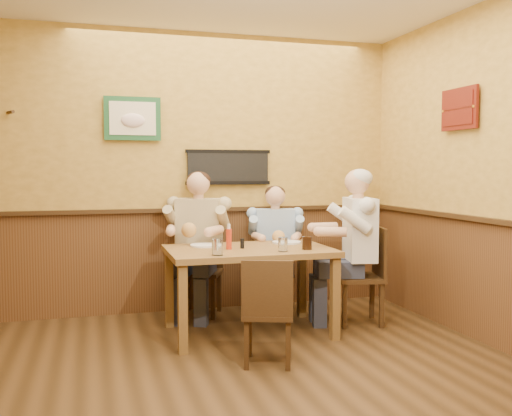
{
  "coord_description": "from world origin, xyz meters",
  "views": [
    {
      "loc": [
        -0.61,
        -3.21,
        1.44
      ],
      "look_at": [
        0.75,
        1.45,
        1.1
      ],
      "focal_mm": 40.0,
      "sensor_mm": 36.0,
      "label": 1
    }
  ],
  "objects_px": {
    "diner_tan_shirt": "(199,251)",
    "water_glass_mid": "(283,244)",
    "diner_white_elder": "(359,255)",
    "salt_shaker": "(217,245)",
    "water_glass_left": "(217,247)",
    "pepper_shaker": "(242,244)",
    "chair_near_side": "(268,310)",
    "chair_back_left": "(199,270)",
    "diner_blue_polo": "(275,254)",
    "dining_table": "(249,259)",
    "chair_back_right": "(275,271)",
    "chair_right_end": "(359,275)",
    "hot_sauce_bottle": "(229,238)",
    "cola_tumbler": "(307,243)"
  },
  "relations": [
    {
      "from": "chair_near_side",
      "to": "diner_tan_shirt",
      "type": "height_order",
      "value": "diner_tan_shirt"
    },
    {
      "from": "chair_back_left",
      "to": "diner_tan_shirt",
      "type": "height_order",
      "value": "diner_tan_shirt"
    },
    {
      "from": "dining_table",
      "to": "water_glass_mid",
      "type": "bearing_deg",
      "value": -51.83
    },
    {
      "from": "diner_tan_shirt",
      "to": "water_glass_mid",
      "type": "relative_size",
      "value": 10.69
    },
    {
      "from": "diner_white_elder",
      "to": "salt_shaker",
      "type": "bearing_deg",
      "value": -74.32
    },
    {
      "from": "chair_back_right",
      "to": "chair_near_side",
      "type": "bearing_deg",
      "value": -96.76
    },
    {
      "from": "dining_table",
      "to": "chair_right_end",
      "type": "distance_m",
      "value": 1.09
    },
    {
      "from": "salt_shaker",
      "to": "hot_sauce_bottle",
      "type": "bearing_deg",
      "value": 6.96
    },
    {
      "from": "chair_near_side",
      "to": "diner_blue_polo",
      "type": "bearing_deg",
      "value": -89.89
    },
    {
      "from": "chair_right_end",
      "to": "salt_shaker",
      "type": "bearing_deg",
      "value": -74.32
    },
    {
      "from": "chair_near_side",
      "to": "water_glass_left",
      "type": "distance_m",
      "value": 0.68
    },
    {
      "from": "chair_near_side",
      "to": "salt_shaker",
      "type": "xyz_separation_m",
      "value": [
        -0.22,
        0.74,
        0.4
      ]
    },
    {
      "from": "chair_right_end",
      "to": "diner_tan_shirt",
      "type": "bearing_deg",
      "value": -104.6
    },
    {
      "from": "diner_blue_polo",
      "to": "pepper_shaker",
      "type": "xyz_separation_m",
      "value": [
        -0.54,
        -0.73,
        0.22
      ]
    },
    {
      "from": "chair_right_end",
      "to": "diner_blue_polo",
      "type": "distance_m",
      "value": 0.93
    },
    {
      "from": "chair_back_left",
      "to": "chair_back_right",
      "type": "distance_m",
      "value": 0.78
    },
    {
      "from": "diner_tan_shirt",
      "to": "diner_white_elder",
      "type": "height_order",
      "value": "diner_white_elder"
    },
    {
      "from": "diner_blue_polo",
      "to": "chair_right_end",
      "type": "bearing_deg",
      "value": -36.82
    },
    {
      "from": "diner_white_elder",
      "to": "salt_shaker",
      "type": "height_order",
      "value": "diner_white_elder"
    },
    {
      "from": "chair_near_side",
      "to": "water_glass_mid",
      "type": "relative_size",
      "value": 6.71
    },
    {
      "from": "cola_tumbler",
      "to": "chair_right_end",
      "type": "bearing_deg",
      "value": 21.83
    },
    {
      "from": "hot_sauce_bottle",
      "to": "salt_shaker",
      "type": "height_order",
      "value": "hot_sauce_bottle"
    },
    {
      "from": "chair_back_right",
      "to": "chair_right_end",
      "type": "relative_size",
      "value": 0.88
    },
    {
      "from": "chair_back_left",
      "to": "salt_shaker",
      "type": "height_order",
      "value": "chair_back_left"
    },
    {
      "from": "water_glass_left",
      "to": "cola_tumbler",
      "type": "xyz_separation_m",
      "value": [
        0.8,
        0.11,
        -0.01
      ]
    },
    {
      "from": "chair_right_end",
      "to": "chair_back_right",
      "type": "bearing_deg",
      "value": -126.97
    },
    {
      "from": "diner_white_elder",
      "to": "hot_sauce_bottle",
      "type": "relative_size",
      "value": 6.56
    },
    {
      "from": "chair_right_end",
      "to": "diner_tan_shirt",
      "type": "relative_size",
      "value": 0.71
    },
    {
      "from": "diner_blue_polo",
      "to": "water_glass_left",
      "type": "distance_m",
      "value": 1.37
    },
    {
      "from": "dining_table",
      "to": "water_glass_left",
      "type": "distance_m",
      "value": 0.51
    },
    {
      "from": "chair_back_right",
      "to": "water_glass_left",
      "type": "distance_m",
      "value": 1.41
    },
    {
      "from": "hot_sauce_bottle",
      "to": "pepper_shaker",
      "type": "bearing_deg",
      "value": 9.49
    },
    {
      "from": "chair_near_side",
      "to": "diner_white_elder",
      "type": "relative_size",
      "value": 0.62
    },
    {
      "from": "chair_back_left",
      "to": "diner_tan_shirt",
      "type": "bearing_deg",
      "value": -157.04
    },
    {
      "from": "dining_table",
      "to": "pepper_shaker",
      "type": "bearing_deg",
      "value": -176.46
    },
    {
      "from": "water_glass_left",
      "to": "pepper_shaker",
      "type": "bearing_deg",
      "value": 48.27
    },
    {
      "from": "chair_right_end",
      "to": "water_glass_left",
      "type": "height_order",
      "value": "chair_right_end"
    },
    {
      "from": "chair_back_right",
      "to": "diner_white_elder",
      "type": "height_order",
      "value": "diner_white_elder"
    },
    {
      "from": "chair_back_right",
      "to": "hot_sauce_bottle",
      "type": "bearing_deg",
      "value": -118.06
    },
    {
      "from": "chair_right_end",
      "to": "diner_white_elder",
      "type": "relative_size",
      "value": 0.7
    },
    {
      "from": "salt_shaker",
      "to": "water_glass_mid",
      "type": "bearing_deg",
      "value": -25.34
    },
    {
      "from": "diner_blue_polo",
      "to": "water_glass_left",
      "type": "relative_size",
      "value": 8.46
    },
    {
      "from": "diner_tan_shirt",
      "to": "water_glass_mid",
      "type": "height_order",
      "value": "diner_tan_shirt"
    },
    {
      "from": "chair_back_right",
      "to": "water_glass_mid",
      "type": "xyz_separation_m",
      "value": [
        -0.26,
        -1.01,
        0.41
      ]
    },
    {
      "from": "diner_white_elder",
      "to": "water_glass_mid",
      "type": "xyz_separation_m",
      "value": [
        -0.85,
        -0.3,
        0.17
      ]
    },
    {
      "from": "chair_near_side",
      "to": "cola_tumbler",
      "type": "bearing_deg",
      "value": -113.02
    },
    {
      "from": "water_glass_left",
      "to": "pepper_shaker",
      "type": "xyz_separation_m",
      "value": [
        0.29,
        0.33,
        -0.02
      ]
    },
    {
      "from": "diner_tan_shirt",
      "to": "salt_shaker",
      "type": "xyz_separation_m",
      "value": [
        0.01,
        -0.78,
        0.16
      ]
    },
    {
      "from": "dining_table",
      "to": "chair_right_end",
      "type": "relative_size",
      "value": 1.56
    },
    {
      "from": "diner_white_elder",
      "to": "hot_sauce_bottle",
      "type": "xyz_separation_m",
      "value": [
        -1.25,
        -0.05,
        0.21
      ]
    }
  ]
}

